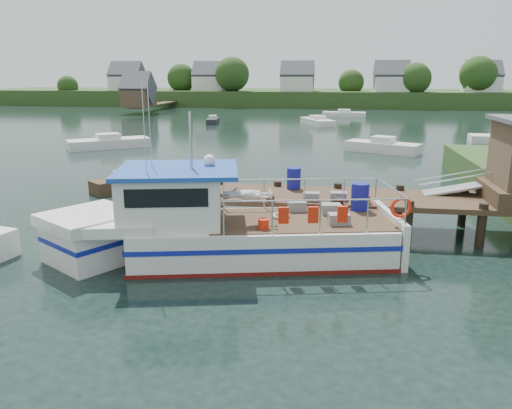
# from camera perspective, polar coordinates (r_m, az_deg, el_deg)

# --- Properties ---
(ground_plane) EXTENTS (160.00, 160.00, 0.00)m
(ground_plane) POSITION_cam_1_polar(r_m,az_deg,el_deg) (20.05, 3.47, -2.63)
(ground_plane) COLOR black
(far_shore) EXTENTS (140.00, 42.55, 9.22)m
(far_shore) POSITION_cam_1_polar(r_m,az_deg,el_deg) (101.53, 7.82, 12.36)
(far_shore) COLOR #2C481D
(far_shore) RESTS_ON ground
(dock) EXTENTS (16.60, 3.00, 4.78)m
(dock) POSITION_cam_1_polar(r_m,az_deg,el_deg) (20.04, 22.48, 2.87)
(dock) COLOR #442F20
(dock) RESTS_ON ground
(lobster_boat) EXTENTS (11.99, 5.53, 5.74)m
(lobster_boat) POSITION_cam_1_polar(r_m,az_deg,el_deg) (16.48, -4.33, -2.71)
(lobster_boat) COLOR silver
(lobster_boat) RESTS_ON ground
(moored_rowboat) EXTENTS (3.23, 3.61, 1.06)m
(moored_rowboat) POSITION_cam_1_polar(r_m,az_deg,el_deg) (27.25, -14.63, 2.41)
(moored_rowboat) COLOR #442F20
(moored_rowboat) RESTS_ON ground
(moored_far) EXTENTS (6.27, 2.53, 1.04)m
(moored_far) POSITION_cam_1_polar(r_m,az_deg,el_deg) (74.54, 10.04, 10.16)
(moored_far) COLOR silver
(moored_far) RESTS_ON ground
(moored_a) EXTENTS (6.59, 5.63, 1.20)m
(moored_a) POSITION_cam_1_polar(r_m,az_deg,el_deg) (43.48, -16.48, 6.79)
(moored_a) COLOR silver
(moored_a) RESTS_ON ground
(moored_b) EXTENTS (5.97, 4.35, 1.26)m
(moored_b) POSITION_cam_1_polar(r_m,az_deg,el_deg) (40.51, 14.28, 6.44)
(moored_b) COLOR silver
(moored_b) RESTS_ON ground
(moored_c) EXTENTS (7.01, 2.87, 1.08)m
(moored_c) POSITION_cam_1_polar(r_m,az_deg,el_deg) (50.07, 27.09, 6.71)
(moored_c) COLOR silver
(moored_c) RESTS_ON ground
(moored_d) EXTENTS (4.54, 6.78, 1.09)m
(moored_d) POSITION_cam_1_polar(r_m,az_deg,el_deg) (62.07, 7.02, 9.43)
(moored_d) COLOR silver
(moored_d) RESTS_ON ground
(moored_e) EXTENTS (1.70, 3.88, 1.04)m
(moored_e) POSITION_cam_1_polar(r_m,az_deg,el_deg) (62.96, -4.95, 9.54)
(moored_e) COLOR black
(moored_e) RESTS_ON ground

